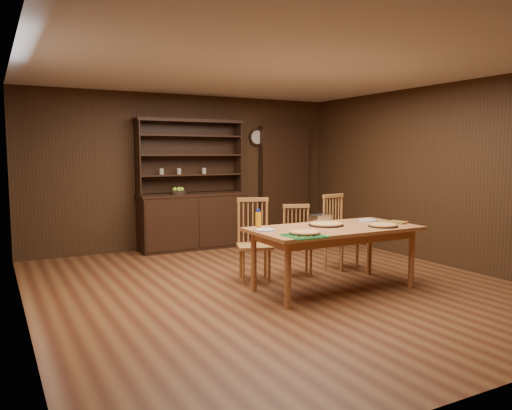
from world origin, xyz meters
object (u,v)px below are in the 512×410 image
juice_bottle (258,219)px  chair_left (254,236)px  china_hutch (192,214)px  dining_table (334,233)px  chair_center (297,238)px  chair_right (338,229)px

juice_bottle → chair_left: bearing=66.8°
china_hutch → juice_bottle: (-0.29, -2.86, 0.26)m
dining_table → chair_left: (-0.60, 0.89, -0.12)m
chair_left → dining_table: bearing=-35.7°
chair_left → chair_center: 0.65m
china_hutch → dining_table: 3.25m
china_hutch → chair_right: china_hutch is taller
chair_right → chair_left: bearing=169.6°
chair_right → juice_bottle: size_ratio=4.67×
china_hutch → chair_center: size_ratio=2.34×
chair_left → juice_bottle: bearing=-92.7°
chair_left → chair_right: size_ratio=1.01×
juice_bottle → chair_center: bearing=30.9°
chair_left → chair_right: bearing=20.9°
juice_bottle → chair_right: bearing=19.7°
china_hutch → chair_left: china_hutch is taller
chair_center → chair_left: bearing=-160.4°
dining_table → juice_bottle: size_ratio=8.95×
dining_table → juice_bottle: 0.92m
dining_table → chair_left: chair_left is taller
chair_center → chair_right: 0.71m
dining_table → chair_left: 1.08m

